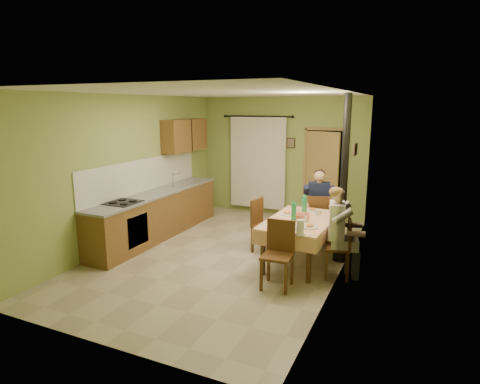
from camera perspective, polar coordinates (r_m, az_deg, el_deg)
The scene contains 17 objects.
floor at distance 7.20m, azimuth -2.17°, elevation -8.97°, with size 4.00×6.00×0.01m, color tan.
room_shell at distance 6.76m, azimuth -2.29°, elevation 5.58°, with size 4.04×6.04×2.82m.
kitchen_run at distance 8.23m, azimuth -11.66°, elevation -2.97°, with size 0.64×3.64×1.56m.
upper_cabinets at distance 9.11m, azimuth -7.82°, elevation 8.00°, with size 0.35×1.40×0.70m, color brown.
curtain at distance 9.68m, azimuth 2.52°, elevation 4.25°, with size 1.70×0.07×2.22m.
doorway at distance 9.26m, azimuth 11.71°, elevation 2.32°, with size 0.96×0.31×2.15m.
dining_table at distance 6.81m, azimuth 8.47°, elevation -6.93°, with size 1.06×1.71×0.76m.
tableware at distance 6.57m, azimuth 8.48°, elevation -3.57°, with size 0.80×1.61×0.33m.
chair_far at distance 7.87m, azimuth 10.96°, elevation -5.09°, with size 0.49×0.49×0.96m.
chair_near at distance 5.93m, azimuth 5.31°, elevation -10.75°, with size 0.45×0.45×0.98m.
chair_right at distance 6.41m, azimuth 13.72°, elevation -9.29°, with size 0.44×0.44×0.92m.
chair_left at distance 7.30m, azimuth 3.54°, elevation -6.25°, with size 0.46×0.46×0.96m.
man_far at distance 7.73m, azimuth 11.13°, elevation -0.88°, with size 0.64×0.56×1.39m.
man_right at distance 6.22m, azimuth 13.88°, elevation -4.21°, with size 0.54×0.63×1.39m.
stove_flue at distance 6.88m, azimuth 14.40°, elevation -1.41°, with size 0.24×0.24×2.80m.
picture_back at distance 9.42m, azimuth 7.26°, elevation 6.93°, with size 0.19×0.03×0.23m, color black.
picture_right at distance 7.32m, azimuth 16.12°, elevation 5.86°, with size 0.03×0.31×0.21m, color brown.
Camera 1 is at (3.01, -6.00, 2.59)m, focal length 30.00 mm.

